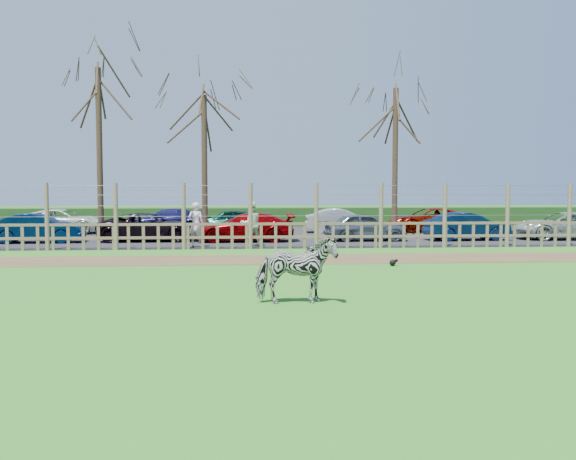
{
  "coord_description": "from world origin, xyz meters",
  "views": [
    {
      "loc": [
        -0.43,
        -16.2,
        2.41
      ],
      "look_at": [
        1.0,
        2.5,
        1.1
      ],
      "focal_mm": 40.0,
      "sensor_mm": 36.0,
      "label": 1
    }
  ],
  "objects": [
    {
      "name": "car_11",
      "position": [
        4.71,
        15.69,
        0.64
      ],
      "size": [
        3.7,
        1.46,
        1.2
      ],
      "primitive_type": "imported",
      "rotation": [
        0.0,
        0.0,
        1.52
      ],
      "color": "silver",
      "rests_on": "asphalt"
    },
    {
      "name": "zebra",
      "position": [
        0.72,
        -3.3,
        0.69
      ],
      "size": [
        1.66,
        0.79,
        1.39
      ],
      "primitive_type": "imported",
      "rotation": [
        0.0,
        0.0,
        1.6
      ],
      "color": "gray",
      "rests_on": "ground"
    },
    {
      "name": "car_8",
      "position": [
        -9.11,
        16.1,
        0.64
      ],
      "size": [
        4.4,
        2.17,
        1.2
      ],
      "primitive_type": "imported",
      "rotation": [
        0.0,
        0.0,
        1.53
      ],
      "color": "white",
      "rests_on": "asphalt"
    },
    {
      "name": "car_10",
      "position": [
        -0.37,
        15.78,
        0.64
      ],
      "size": [
        3.55,
        1.49,
        1.2
      ],
      "primitive_type": "imported",
      "rotation": [
        0.0,
        0.0,
        1.55
      ],
      "color": "#0E4935",
      "rests_on": "asphalt"
    },
    {
      "name": "ground",
      "position": [
        0.0,
        0.0,
        0.0
      ],
      "size": [
        120.0,
        120.0,
        0.0
      ],
      "primitive_type": "plane",
      "color": "#50A929",
      "rests_on": "ground"
    },
    {
      "name": "visitor_b",
      "position": [
        0.03,
        8.83,
        0.9
      ],
      "size": [
        0.98,
        0.86,
        1.72
      ],
      "primitive_type": "imported",
      "rotation": [
        0.0,
        0.0,
        3.42
      ],
      "color": "beige",
      "rests_on": "asphalt"
    },
    {
      "name": "visitor_a",
      "position": [
        -2.08,
        8.52,
        0.9
      ],
      "size": [
        0.73,
        0.59,
        1.72
      ],
      "primitive_type": "imported",
      "rotation": [
        0.0,
        0.0,
        2.82
      ],
      "color": "#EAB6D0",
      "rests_on": "asphalt"
    },
    {
      "name": "asphalt",
      "position": [
        0.0,
        14.5,
        0.02
      ],
      "size": [
        44.0,
        13.0,
        0.04
      ],
      "primitive_type": "cube",
      "color": "#232326",
      "rests_on": "ground"
    },
    {
      "name": "dirt_strip",
      "position": [
        0.0,
        4.5,
        0.01
      ],
      "size": [
        34.0,
        2.8,
        0.01
      ],
      "primitive_type": "cube",
      "color": "brown",
      "rests_on": "ground"
    },
    {
      "name": "hedge",
      "position": [
        0.0,
        21.5,
        0.55
      ],
      "size": [
        46.0,
        2.0,
        1.1
      ],
      "primitive_type": "cube",
      "color": "#1E4716",
      "rests_on": "ground"
    },
    {
      "name": "car_4",
      "position": [
        4.97,
        10.83,
        0.64
      ],
      "size": [
        3.56,
        1.51,
        1.2
      ],
      "primitive_type": "imported",
      "rotation": [
        0.0,
        0.0,
        1.6
      ],
      "color": "#4D5A66",
      "rests_on": "asphalt"
    },
    {
      "name": "fence",
      "position": [
        0.0,
        8.0,
        0.8
      ],
      "size": [
        30.16,
        0.16,
        2.5
      ],
      "color": "brown",
      "rests_on": "ground"
    },
    {
      "name": "car_6",
      "position": [
        13.82,
        10.88,
        0.64
      ],
      "size": [
        4.45,
        2.31,
        1.2
      ],
      "primitive_type": "imported",
      "rotation": [
        0.0,
        0.0,
        4.64
      ],
      "color": "#B1C0B3",
      "rests_on": "asphalt"
    },
    {
      "name": "car_9",
      "position": [
        -4.09,
        16.25,
        0.64
      ],
      "size": [
        4.28,
        2.07,
        1.2
      ],
      "primitive_type": "imported",
      "rotation": [
        0.0,
        0.0,
        4.81
      ],
      "color": "#181750",
      "rests_on": "asphalt"
    },
    {
      "name": "tree_left",
      "position": [
        -6.5,
        12.5,
        5.62
      ],
      "size": [
        4.8,
        4.8,
        7.88
      ],
      "color": "#3D2B1E",
      "rests_on": "ground"
    },
    {
      "name": "crow",
      "position": [
        4.16,
        2.56,
        0.1
      ],
      "size": [
        0.26,
        0.19,
        0.21
      ],
      "color": "black",
      "rests_on": "ground"
    },
    {
      "name": "car_2",
      "position": [
        -4.25,
        11.39,
        0.64
      ],
      "size": [
        4.36,
        2.09,
        1.2
      ],
      "primitive_type": "imported",
      "rotation": [
        0.0,
        0.0,
        1.59
      ],
      "color": "black",
      "rests_on": "asphalt"
    },
    {
      "name": "car_5",
      "position": [
        9.4,
        10.77,
        0.64
      ],
      "size": [
        3.74,
        1.57,
        1.2
      ],
      "primitive_type": "imported",
      "rotation": [
        0.0,
        0.0,
        1.66
      ],
      "color": "#081C3D",
      "rests_on": "asphalt"
    },
    {
      "name": "tree_mid",
      "position": [
        -2.0,
        13.5,
        4.87
      ],
      "size": [
        4.8,
        4.8,
        6.83
      ],
      "color": "#3D2B1E",
      "rests_on": "ground"
    },
    {
      "name": "car_3",
      "position": [
        -0.17,
        10.84,
        0.64
      ],
      "size": [
        4.15,
        1.71,
        1.2
      ],
      "primitive_type": "imported",
      "rotation": [
        0.0,
        0.0,
        4.71
      ],
      "color": "#850205",
      "rests_on": "asphalt"
    },
    {
      "name": "car_12",
      "position": [
        9.27,
        15.93,
        0.64
      ],
      "size": [
        4.47,
        2.33,
        1.2
      ],
      "primitive_type": "imported",
      "rotation": [
        0.0,
        0.0,
        4.79
      ],
      "color": "#891001",
      "rests_on": "asphalt"
    },
    {
      "name": "car_1",
      "position": [
        -8.72,
        10.93,
        0.64
      ],
      "size": [
        3.71,
        1.47,
        1.2
      ],
      "primitive_type": "imported",
      "rotation": [
        0.0,
        0.0,
        1.63
      ],
      "color": "#041A3D",
      "rests_on": "asphalt"
    },
    {
      "name": "tree_right",
      "position": [
        7.0,
        14.0,
        5.24
      ],
      "size": [
        4.8,
        4.8,
        7.35
      ],
      "color": "#3D2B1E",
      "rests_on": "ground"
    }
  ]
}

